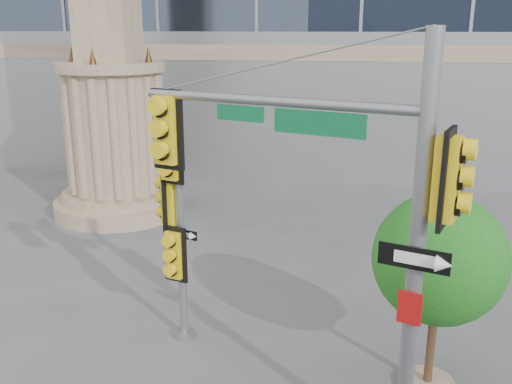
# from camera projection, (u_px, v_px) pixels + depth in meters

# --- Properties ---
(ground) EXTENTS (120.00, 120.00, 0.00)m
(ground) POSITION_uv_depth(u_px,v_px,m) (243.00, 381.00, 10.41)
(ground) COLOR #545456
(ground) RESTS_ON ground
(monument) EXTENTS (4.40, 4.40, 16.60)m
(monument) POSITION_uv_depth(u_px,v_px,m) (109.00, 49.00, 18.30)
(monument) COLOR gray
(monument) RESTS_ON ground
(main_signal_pole) EXTENTS (4.66, 1.98, 6.24)m
(main_signal_pole) POSITION_uv_depth(u_px,v_px,m) (339.00, 201.00, 8.00)
(main_signal_pole) COLOR slate
(main_signal_pole) RESTS_ON ground
(secondary_signal_pole) EXTENTS (0.79, 0.72, 4.57)m
(secondary_signal_pole) POSITION_uv_depth(u_px,v_px,m) (175.00, 215.00, 11.08)
(secondary_signal_pole) COLOR slate
(secondary_signal_pole) RESTS_ON ground
(street_tree) EXTENTS (2.30, 2.25, 3.59)m
(street_tree) POSITION_uv_depth(u_px,v_px,m) (441.00, 264.00, 9.62)
(street_tree) COLOR gray
(street_tree) RESTS_ON ground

